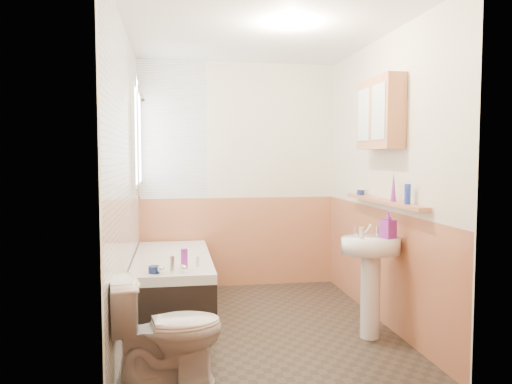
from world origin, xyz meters
TOP-DOWN VIEW (x-y plane):
  - floor at (0.00, 0.00)m, footprint 2.80×2.80m
  - ceiling at (0.00, 0.00)m, footprint 2.80×2.80m
  - wall_back at (0.00, 1.41)m, footprint 2.20×0.02m
  - wall_front at (0.00, -1.41)m, footprint 2.20×0.02m
  - wall_left at (-1.11, 0.00)m, footprint 0.02×2.80m
  - wall_right at (1.11, 0.00)m, footprint 0.02×2.80m
  - wainscot_right at (1.09, 0.00)m, footprint 0.01×2.80m
  - wainscot_front at (0.00, -1.39)m, footprint 2.20×0.01m
  - wainscot_back at (0.00, 1.39)m, footprint 2.20×0.01m
  - tile_cladding_left at (-1.09, 0.00)m, footprint 0.01×2.80m
  - tile_return_back at (-0.73, 1.39)m, footprint 0.75×0.01m
  - window at (-1.06, 0.95)m, footprint 0.03×0.79m
  - bathtub at (-0.73, 0.54)m, footprint 0.70×1.65m
  - shower_riser at (-1.04, 0.74)m, footprint 0.10×0.08m
  - toilet at (-0.76, -1.00)m, footprint 0.78×0.52m
  - sink at (0.84, -0.40)m, footprint 0.48×0.38m
  - pine_shelf at (1.04, -0.15)m, footprint 0.10×1.46m
  - medicine_cabinet at (1.01, -0.13)m, footprint 0.17×0.66m
  - foam_can at (1.04, -0.61)m, footprint 0.06×0.06m
  - green_bottle at (1.04, -0.36)m, footprint 0.06×0.06m
  - black_jar at (1.04, 0.35)m, footprint 0.08×0.08m
  - soap_bottle at (0.96, -0.46)m, footprint 0.17×0.24m
  - clear_bottle at (0.74, -0.46)m, footprint 0.04×0.04m
  - blue_gel at (-0.63, -0.06)m, footprint 0.06×0.05m
  - cream_jar at (-0.87, -0.14)m, footprint 0.10×0.10m
  - orange_bottle at (-0.52, 0.03)m, footprint 0.04×0.04m

SIDE VIEW (x-z plane):
  - floor at x=0.00m, z-range 0.00..0.00m
  - bathtub at x=-0.73m, z-range -0.06..0.61m
  - toilet at x=-0.76m, z-range 0.00..0.70m
  - wainscot_right at x=1.09m, z-range 0.00..1.00m
  - wainscot_front at x=0.00m, z-range 0.00..1.00m
  - wainscot_back at x=0.00m, z-range 0.00..1.00m
  - cream_jar at x=-0.87m, z-range 0.53..0.59m
  - orange_bottle at x=-0.52m, z-range 0.53..0.62m
  - sink at x=0.84m, z-range 0.12..1.04m
  - blue_gel at x=-0.63m, z-range 0.53..0.70m
  - clear_bottle at x=0.74m, z-range 0.81..0.91m
  - soap_bottle at x=0.96m, z-range 0.81..0.91m
  - pine_shelf at x=1.04m, z-range 1.07..1.10m
  - black_jar at x=1.04m, z-range 1.10..1.14m
  - foam_can at x=1.04m, z-range 1.10..1.25m
  - green_bottle at x=1.04m, z-range 1.10..1.33m
  - wall_back at x=0.00m, z-range 0.00..2.50m
  - wall_front at x=0.00m, z-range 0.00..2.50m
  - wall_left at x=-1.11m, z-range 0.00..2.50m
  - wall_right at x=1.11m, z-range 0.00..2.50m
  - tile_cladding_left at x=-1.09m, z-range 0.00..2.50m
  - window at x=-1.06m, z-range 1.15..2.15m
  - shower_riser at x=-1.04m, z-range 1.12..2.31m
  - tile_return_back at x=-0.73m, z-range 1.00..2.50m
  - medicine_cabinet at x=1.01m, z-range 1.52..2.12m
  - ceiling at x=0.00m, z-range 2.50..2.50m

